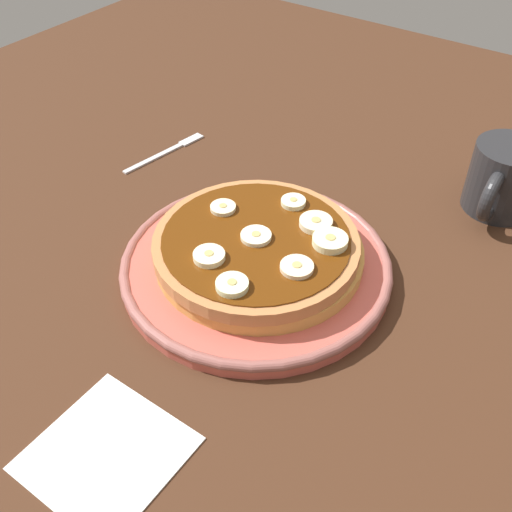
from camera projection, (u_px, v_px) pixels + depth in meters
ground_plane at (256, 283)px, 63.60cm from camera, size 140.00×140.00×3.00cm
plate at (256, 265)px, 61.93cm from camera, size 27.78×27.78×1.89cm
pancake_stack at (258, 247)px, 60.90cm from camera, size 21.23×21.23×3.09cm
banana_slice_0 at (257, 237)px, 59.33cm from camera, size 3.07×3.07×0.69cm
banana_slice_1 at (232, 285)px, 54.13cm from camera, size 3.02×3.02×0.87cm
banana_slice_2 at (223, 208)px, 62.89cm from camera, size 2.69×2.69×0.69cm
banana_slice_3 at (295, 203)px, 63.49cm from camera, size 2.63×2.63×0.79cm
banana_slice_4 at (316, 223)px, 60.82cm from camera, size 3.37×3.37×0.91cm
banana_slice_5 at (297, 268)px, 56.02cm from camera, size 3.17×3.17×0.70cm
banana_slice_6 at (330, 241)px, 58.60cm from camera, size 3.51×3.51×1.04cm
banana_slice_7 at (209, 257)px, 57.06cm from camera, size 3.06×3.06×0.86cm
coffee_mug at (504, 178)px, 68.20cm from camera, size 11.26×8.08×8.02cm
napkin at (106, 453)px, 46.94cm from camera, size 11.02×11.02×0.30cm
fork at (169, 150)px, 80.08cm from camera, size 12.99×2.99×0.50cm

